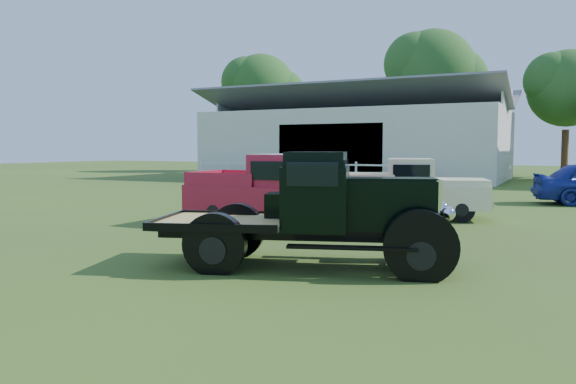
% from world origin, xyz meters
% --- Properties ---
extents(ground, '(120.00, 120.00, 0.00)m').
position_xyz_m(ground, '(0.00, 0.00, 0.00)').
color(ground, '#374B1F').
extents(shed_left, '(18.80, 10.20, 5.60)m').
position_xyz_m(shed_left, '(-7.00, 26.00, 2.80)').
color(shed_left, silver).
rests_on(shed_left, ground).
extents(fence_rail, '(14.20, 0.16, 1.20)m').
position_xyz_m(fence_rail, '(-8.00, 20.00, 0.60)').
color(fence_rail, white).
rests_on(fence_rail, ground).
extents(tree_a, '(6.30, 6.30, 10.50)m').
position_xyz_m(tree_a, '(-18.00, 33.00, 5.25)').
color(tree_a, '#1E5A1C').
rests_on(tree_a, ground).
extents(tree_b, '(6.90, 6.90, 11.50)m').
position_xyz_m(tree_b, '(-4.00, 34.00, 5.75)').
color(tree_b, '#1E5A1C').
rests_on(tree_b, ground).
extents(tree_c, '(5.40, 5.40, 9.00)m').
position_xyz_m(tree_c, '(5.00, 33.00, 4.50)').
color(tree_c, '#1E5A1C').
rests_on(tree_c, ground).
extents(vintage_flatbed, '(4.99, 3.19, 1.84)m').
position_xyz_m(vintage_flatbed, '(1.40, -0.40, 0.92)').
color(vintage_flatbed, black).
rests_on(vintage_flatbed, ground).
extents(red_pickup, '(4.90, 1.90, 1.78)m').
position_xyz_m(red_pickup, '(-1.06, 3.51, 0.89)').
color(red_pickup, '#AF1A34').
rests_on(red_pickup, ground).
extents(white_pickup, '(4.62, 2.79, 1.59)m').
position_xyz_m(white_pickup, '(1.19, 6.52, 0.80)').
color(white_pickup, '#EDECBB').
rests_on(white_pickup, ground).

